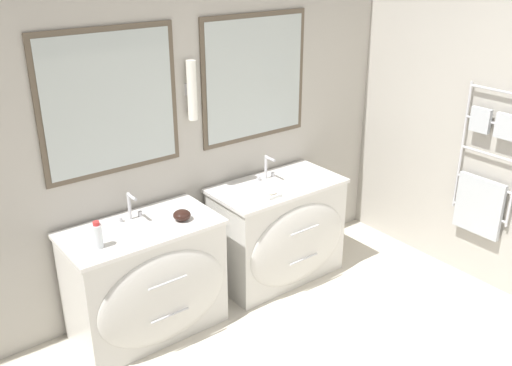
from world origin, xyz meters
TOP-DOWN VIEW (x-y plane):
  - wall_back at (0.00, 2.15)m, footprint 5.26×0.15m
  - wall_right at (1.86, 0.95)m, footprint 0.13×4.18m
  - vanity_left at (-0.55, 1.80)m, footprint 1.02×0.60m
  - vanity_right at (0.60, 1.80)m, footprint 1.02×0.60m
  - faucet_left at (-0.55, 1.96)m, footprint 0.17×0.12m
  - faucet_right at (0.60, 1.96)m, footprint 0.17×0.12m
  - toiletry_bottle at (-0.87, 1.75)m, footprint 0.06×0.06m
  - amenity_bowl at (-0.29, 1.76)m, footprint 0.12×0.12m
  - soap_dish at (0.42, 1.67)m, footprint 0.12×0.08m

SIDE VIEW (x-z plane):
  - vanity_left at x=-0.55m, z-range 0.01..0.80m
  - vanity_right at x=0.60m, z-range 0.01..0.80m
  - soap_dish at x=0.42m, z-range 0.79..0.83m
  - amenity_bowl at x=-0.29m, z-range 0.80..0.87m
  - toiletry_bottle at x=-0.87m, z-range 0.79..0.96m
  - faucet_left at x=-0.55m, z-range 0.79..0.98m
  - faucet_right at x=0.60m, z-range 0.79..0.98m
  - wall_right at x=1.86m, z-range -0.01..2.59m
  - wall_back at x=0.00m, z-range 0.01..2.61m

